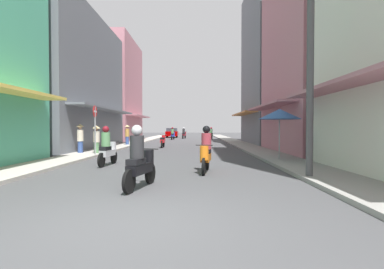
{
  "coord_description": "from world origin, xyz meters",
  "views": [
    {
      "loc": [
        1.03,
        -4.56,
        1.51
      ],
      "look_at": [
        0.76,
        14.5,
        1.06
      ],
      "focal_mm": 27.36,
      "sensor_mm": 36.0,
      "label": 1
    }
  ],
  "objects": [
    {
      "name": "pedestrian_midway",
      "position": [
        -4.68,
        19.51,
        0.98
      ],
      "size": [
        0.44,
        0.44,
        1.75
      ],
      "color": "#334C8C",
      "rests_on": "ground"
    },
    {
      "name": "building_right_mid",
      "position": [
        8.87,
        13.0,
        5.99
      ],
      "size": [
        7.05,
        8.49,
        11.98
      ],
      "color": "#B7727F",
      "rests_on": "ground"
    },
    {
      "name": "sidewalk_right",
      "position": [
        4.96,
        23.14,
        0.06
      ],
      "size": [
        1.81,
        62.29,
        0.12
      ],
      "primitive_type": "cube",
      "color": "gray",
      "rests_on": "ground"
    },
    {
      "name": "utility_pole",
      "position": [
        4.31,
        3.91,
        3.6
      ],
      "size": [
        0.2,
        1.2,
        7.04
      ],
      "color": "#4C4C4F",
      "rests_on": "ground"
    },
    {
      "name": "building_left_mid",
      "position": [
        -8.86,
        16.42,
        4.74
      ],
      "size": [
        7.05,
        12.65,
        9.5
      ],
      "color": "slate",
      "rests_on": "ground"
    },
    {
      "name": "sidewalk_left",
      "position": [
        -4.96,
        23.14,
        0.06
      ],
      "size": [
        1.81,
        62.29,
        0.12
      ],
      "primitive_type": "cube",
      "color": "#ADA89E",
      "rests_on": "ground"
    },
    {
      "name": "pedestrian_crossing",
      "position": [
        -4.43,
        11.34,
        0.92
      ],
      "size": [
        0.44,
        0.44,
        1.63
      ],
      "color": "#598C59",
      "rests_on": "ground"
    },
    {
      "name": "motorbike_green",
      "position": [
        3.0,
        34.1,
        0.7
      ],
      "size": [
        0.55,
        1.81,
        1.58
      ],
      "color": "black",
      "rests_on": "ground"
    },
    {
      "name": "vendor_umbrella",
      "position": [
        4.7,
        8.36,
        2.11
      ],
      "size": [
        1.85,
        1.85,
        2.34
      ],
      "color": "#99999E",
      "rests_on": "ground"
    },
    {
      "name": "building_right_far",
      "position": [
        8.87,
        22.37,
        7.3
      ],
      "size": [
        7.05,
        9.25,
        14.61
      ],
      "color": "slate",
      "rests_on": "ground"
    },
    {
      "name": "motorbike_red",
      "position": [
        -1.51,
        17.64,
        0.5
      ],
      "size": [
        0.55,
        1.81,
        0.96
      ],
      "color": "black",
      "rests_on": "ground"
    },
    {
      "name": "motorbike_orange",
      "position": [
        1.36,
        5.31,
        0.7
      ],
      "size": [
        0.55,
        1.8,
        1.58
      ],
      "color": "black",
      "rests_on": "ground"
    },
    {
      "name": "motorbike_blue",
      "position": [
        -1.91,
        31.99,
        0.7
      ],
      "size": [
        0.55,
        1.81,
        1.58
      ],
      "color": "black",
      "rests_on": "ground"
    },
    {
      "name": "street_sign_no_entry",
      "position": [
        -4.21,
        10.5,
        1.72
      ],
      "size": [
        0.07,
        0.6,
        2.65
      ],
      "color": "gray",
      "rests_on": "ground"
    },
    {
      "name": "parked_car",
      "position": [
        -2.67,
        40.08,
        0.74
      ],
      "size": [
        1.86,
        4.14,
        1.45
      ],
      "color": "#8C0000",
      "rests_on": "ground"
    },
    {
      "name": "building_left_far",
      "position": [
        -8.87,
        28.29,
        5.6
      ],
      "size": [
        7.05,
        9.16,
        11.21
      ],
      "color": "#B7727F",
      "rests_on": "ground"
    },
    {
      "name": "motorbike_silver",
      "position": [
        -2.5,
        7.02,
        0.7
      ],
      "size": [
        0.55,
        1.81,
        1.58
      ],
      "color": "black",
      "rests_on": "ground"
    },
    {
      "name": "motorbike_black",
      "position": [
        -0.36,
        2.63,
        0.7
      ],
      "size": [
        0.65,
        1.78,
        1.58
      ],
      "color": "black",
      "rests_on": "ground"
    },
    {
      "name": "motorbike_maroon",
      "position": [
        -0.65,
        35.75,
        0.7
      ],
      "size": [
        0.64,
        1.78,
        1.58
      ],
      "color": "black",
      "rests_on": "ground"
    },
    {
      "name": "pedestrian_foreground",
      "position": [
        -5.41,
        11.55,
        0.97
      ],
      "size": [
        0.44,
        0.44,
        1.72
      ],
      "color": "#334C8C",
      "rests_on": "ground"
    },
    {
      "name": "ground_plane",
      "position": [
        0.0,
        23.14,
        0.0
      ],
      "size": [
        119.43,
        119.43,
        0.0
      ],
      "primitive_type": "plane",
      "color": "#424244"
    }
  ]
}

